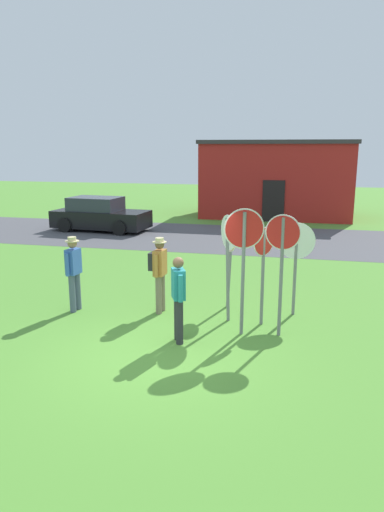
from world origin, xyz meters
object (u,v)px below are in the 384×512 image
at_px(stop_sign_leaning_left, 230,251).
at_px(stop_sign_rear_left, 263,261).
at_px(stop_sign_tallest, 228,249).
at_px(person_on_left, 159,269).
at_px(parked_car_on_street, 100,215).
at_px(stop_sign_far_back, 296,252).
at_px(person_holding_notes, 178,295).
at_px(stop_sign_low_front, 244,249).
at_px(stop_sign_rear_right, 282,255).
at_px(person_in_blue, 74,269).

bearing_deg(stop_sign_leaning_left, stop_sign_rear_left, -49.25).
bearing_deg(stop_sign_tallest, person_on_left, 172.74).
xyz_separation_m(parked_car_on_street, stop_sign_tallest, (7.44, -10.10, 0.90)).
bearing_deg(stop_sign_far_back, stop_sign_leaning_left, 172.72).
height_order(parked_car_on_street, stop_sign_tallest, stop_sign_tallest).
relative_size(stop_sign_far_back, person_holding_notes, 1.24).
distance_m(stop_sign_tallest, person_holding_notes, 1.66).
relative_size(stop_sign_low_front, stop_sign_rear_right, 1.05).
height_order(stop_sign_leaning_left, stop_sign_rear_right, stop_sign_rear_right).
bearing_deg(stop_sign_tallest, stop_sign_rear_left, -3.21).
relative_size(stop_sign_far_back, stop_sign_tallest, 0.90).
bearing_deg(stop_sign_rear_right, stop_sign_rear_left, 126.92).
bearing_deg(stop_sign_rear_left, stop_sign_tallest, 176.79).
xyz_separation_m(stop_sign_leaning_left, stop_sign_rear_right, (1.25, -1.52, 0.31)).
height_order(stop_sign_leaning_left, person_in_blue, stop_sign_leaning_left).
bearing_deg(stop_sign_far_back, stop_sign_tallest, -151.66).
bearing_deg(person_in_blue, stop_sign_far_back, 10.35).
distance_m(parked_car_on_street, stop_sign_leaning_left, 11.75).
bearing_deg(stop_sign_low_front, stop_sign_rear_left, 63.09).
height_order(stop_sign_far_back, stop_sign_low_front, stop_sign_low_front).
bearing_deg(stop_sign_leaning_left, stop_sign_rear_right, -50.54).
xyz_separation_m(stop_sign_rear_right, person_in_blue, (-4.67, 0.42, -0.67)).
height_order(stop_sign_far_back, stop_sign_tallest, stop_sign_tallest).
xyz_separation_m(stop_sign_leaning_left, stop_sign_far_back, (1.50, -0.19, 0.10)).
height_order(stop_sign_far_back, person_in_blue, stop_sign_far_back).
xyz_separation_m(stop_sign_leaning_left, person_holding_notes, (-0.63, -2.29, -0.39)).
relative_size(stop_sign_rear_left, person_on_left, 1.21).
distance_m(person_on_left, person_in_blue, 1.96).
bearing_deg(person_holding_notes, stop_sign_low_front, 29.05).
xyz_separation_m(stop_sign_leaning_left, person_in_blue, (-3.42, -1.09, -0.36)).
xyz_separation_m(stop_sign_far_back, stop_sign_rear_left, (-0.65, -0.80, -0.04)).
relative_size(stop_sign_rear_right, person_in_blue, 1.41).
distance_m(stop_sign_far_back, stop_sign_rear_right, 1.36).
bearing_deg(stop_sign_leaning_left, stop_sign_tallest, -83.80).
height_order(stop_sign_low_front, person_on_left, stop_sign_low_front).
xyz_separation_m(parked_car_on_street, person_on_left, (5.85, -9.89, 0.32)).
bearing_deg(stop_sign_low_front, stop_sign_far_back, 55.96).
bearing_deg(stop_sign_rear_left, parked_car_on_street, 128.94).
xyz_separation_m(stop_sign_low_front, stop_sign_rear_right, (0.73, 0.14, -0.11)).
distance_m(stop_sign_rear_left, person_in_blue, 4.29).
height_order(stop_sign_leaning_left, person_on_left, stop_sign_leaning_left).
bearing_deg(person_on_left, parked_car_on_street, 120.59).
distance_m(stop_sign_leaning_left, stop_sign_tallest, 0.98).
height_order(stop_sign_far_back, person_on_left, stop_sign_far_back).
bearing_deg(stop_sign_tallest, stop_sign_far_back, 28.34).
distance_m(parked_car_on_street, stop_sign_tallest, 12.57).
height_order(parked_car_on_street, stop_sign_leaning_left, stop_sign_leaning_left).
height_order(stop_sign_far_back, stop_sign_rear_right, stop_sign_rear_right).
bearing_deg(person_holding_notes, stop_sign_tallest, 61.27).
bearing_deg(parked_car_on_street, person_on_left, -59.41).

